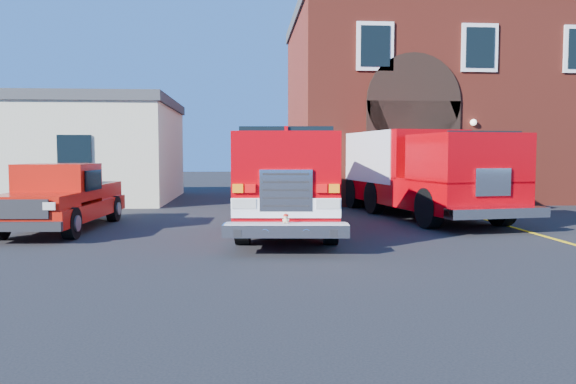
{
  "coord_description": "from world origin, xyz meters",
  "views": [
    {
      "loc": [
        -0.8,
        -11.88,
        2.05
      ],
      "look_at": [
        0.0,
        -1.2,
        1.3
      ],
      "focal_mm": 35.0,
      "sensor_mm": 36.0,
      "label": 1
    }
  ],
  "objects": [
    {
      "name": "parking_stripe_near",
      "position": [
        6.5,
        1.0,
        0.0
      ],
      "size": [
        0.12,
        3.0,
        0.01
      ],
      "primitive_type": "cube",
      "color": "yellow",
      "rests_on": "ground"
    },
    {
      "name": "parking_stripe_mid",
      "position": [
        6.5,
        4.0,
        0.0
      ],
      "size": [
        0.12,
        3.0,
        0.01
      ],
      "primitive_type": "cube",
      "color": "yellow",
      "rests_on": "ground"
    },
    {
      "name": "fire_engine",
      "position": [
        0.34,
        3.38,
        1.36
      ],
      "size": [
        3.06,
        8.69,
        2.63
      ],
      "color": "black",
      "rests_on": "ground"
    },
    {
      "name": "secondary_truck",
      "position": [
        4.76,
        5.92,
        1.51
      ],
      "size": [
        3.96,
        8.84,
        2.77
      ],
      "color": "black",
      "rests_on": "ground"
    },
    {
      "name": "ground",
      "position": [
        0.0,
        0.0,
        0.0
      ],
      "size": [
        100.0,
        100.0,
        0.0
      ],
      "primitive_type": "plane",
      "color": "black",
      "rests_on": "ground"
    },
    {
      "name": "side_building",
      "position": [
        -9.0,
        13.0,
        2.2
      ],
      "size": [
        10.2,
        8.2,
        4.35
      ],
      "color": "beige",
      "rests_on": "ground"
    },
    {
      "name": "fire_station",
      "position": [
        8.99,
        13.98,
        4.25
      ],
      "size": [
        15.2,
        10.2,
        8.45
      ],
      "color": "maroon",
      "rests_on": "ground"
    },
    {
      "name": "pickup_truck",
      "position": [
        -5.69,
        3.42,
        0.83
      ],
      "size": [
        2.18,
        5.48,
        1.77
      ],
      "color": "black",
      "rests_on": "ground"
    },
    {
      "name": "parking_stripe_far",
      "position": [
        6.5,
        7.0,
        0.0
      ],
      "size": [
        0.12,
        3.0,
        0.01
      ],
      "primitive_type": "cube",
      "color": "yellow",
      "rests_on": "ground"
    }
  ]
}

